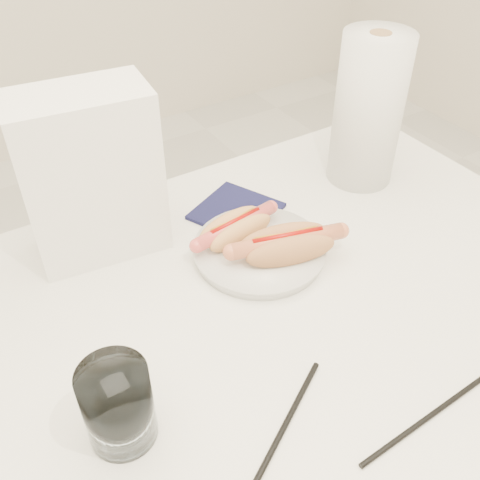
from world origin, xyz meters
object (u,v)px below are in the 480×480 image
water_glass (118,405)px  napkin_box (91,176)px  plate (259,252)px  hotdog_left (235,229)px  hotdog_right (287,245)px  paper_towel_roll (368,111)px  table (249,348)px

water_glass → napkin_box: (0.11, 0.35, 0.08)m
plate → hotdog_left: (-0.02, 0.04, 0.03)m
water_glass → napkin_box: 0.37m
hotdog_right → napkin_box: (-0.23, 0.20, 0.10)m
plate → napkin_box: (-0.21, 0.16, 0.13)m
hotdog_right → paper_towel_roll: paper_towel_roll is taller
water_glass → paper_towel_roll: size_ratio=0.40×
table → plate: (0.09, 0.11, 0.07)m
plate → water_glass: size_ratio=1.85×
plate → water_glass: water_glass is taller
water_glass → table: bearing=17.2°
hotdog_left → napkin_box: bearing=138.4°
napkin_box → paper_towel_roll: (0.51, -0.07, 0.00)m
plate → paper_towel_roll: (0.30, 0.10, 0.13)m
water_glass → paper_towel_roll: bearing=24.4°
water_glass → napkin_box: size_ratio=0.41×
hotdog_right → paper_towel_roll: (0.28, 0.14, 0.10)m
water_glass → paper_towel_roll: 0.68m
paper_towel_roll → water_glass: bearing=-155.6°
plate → napkin_box: bearing=141.5°
hotdog_left → hotdog_right: (0.05, -0.08, 0.00)m
table → napkin_box: napkin_box is taller
hotdog_left → plate: bearing=-71.8°
hotdog_left → table: bearing=-122.9°
table → napkin_box: (-0.11, 0.28, 0.20)m
paper_towel_roll → hotdog_right: bearing=-153.6°
plate → hotdog_right: size_ratio=1.14×
table → hotdog_right: size_ratio=6.50×
table → paper_towel_roll: paper_towel_roll is taller
hotdog_right → napkin_box: napkin_box is taller
plate → napkin_box: size_ratio=0.76×
hotdog_left → water_glass: (-0.30, -0.22, 0.02)m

